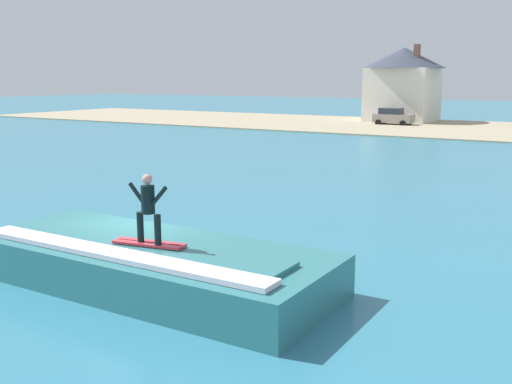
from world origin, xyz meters
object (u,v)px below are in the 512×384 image
at_px(surfer, 148,205).
at_px(car_near_shore, 393,117).
at_px(wave_crest, 149,264).
at_px(surfboard, 149,243).
at_px(house_with_chimney, 403,81).

height_order(surfer, car_near_shore, surfer).
relative_size(surfer, car_near_shore, 0.40).
bearing_deg(wave_crest, surfboard, -46.42).
height_order(surfboard, surfer, surfer).
height_order(surfboard, car_near_shore, car_near_shore).
bearing_deg(house_with_chimney, car_near_shore, -81.61).
xyz_separation_m(wave_crest, house_with_chimney, (-11.90, 57.47, 4.13)).
xyz_separation_m(surfboard, surfer, (0.07, -0.06, 0.95)).
bearing_deg(house_with_chimney, wave_crest, -78.30).
height_order(wave_crest, house_with_chimney, house_with_chimney).
bearing_deg(car_near_shore, surfer, -77.64).
bearing_deg(surfer, surfboard, 136.80).
relative_size(wave_crest, surfboard, 5.01).
bearing_deg(wave_crest, surfer, -45.85).
xyz_separation_m(wave_crest, surfer, (0.37, -0.38, 1.58)).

